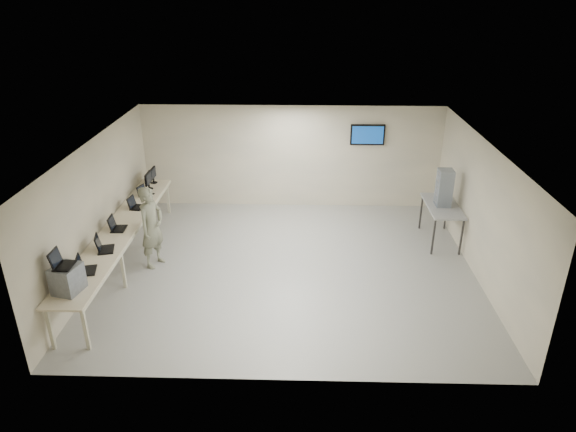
{
  "coord_description": "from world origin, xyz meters",
  "views": [
    {
      "loc": [
        0.29,
        -9.76,
        5.69
      ],
      "look_at": [
        0.0,
        0.2,
        1.15
      ],
      "focal_mm": 32.0,
      "sensor_mm": 36.0,
      "label": 1
    }
  ],
  "objects_px": {
    "side_table": "(442,208)",
    "equipment_box": "(67,279)",
    "soldier": "(152,227)",
    "workbench": "(121,232)"
  },
  "relations": [
    {
      "from": "equipment_box",
      "to": "side_table",
      "type": "height_order",
      "value": "equipment_box"
    },
    {
      "from": "soldier",
      "to": "equipment_box",
      "type": "bearing_deg",
      "value": -173.41
    },
    {
      "from": "workbench",
      "to": "equipment_box",
      "type": "bearing_deg",
      "value": -91.47
    },
    {
      "from": "workbench",
      "to": "equipment_box",
      "type": "xyz_separation_m",
      "value": [
        -0.06,
        -2.45,
        0.32
      ]
    },
    {
      "from": "equipment_box",
      "to": "soldier",
      "type": "relative_size",
      "value": 0.27
    },
    {
      "from": "side_table",
      "to": "equipment_box",
      "type": "bearing_deg",
      "value": -152.15
    },
    {
      "from": "soldier",
      "to": "side_table",
      "type": "bearing_deg",
      "value": -55.71
    },
    {
      "from": "workbench",
      "to": "soldier",
      "type": "relative_size",
      "value": 3.29
    },
    {
      "from": "equipment_box",
      "to": "side_table",
      "type": "distance_m",
      "value": 8.2
    },
    {
      "from": "workbench",
      "to": "soldier",
      "type": "xyz_separation_m",
      "value": [
        0.66,
        0.06,
        0.09
      ]
    }
  ]
}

